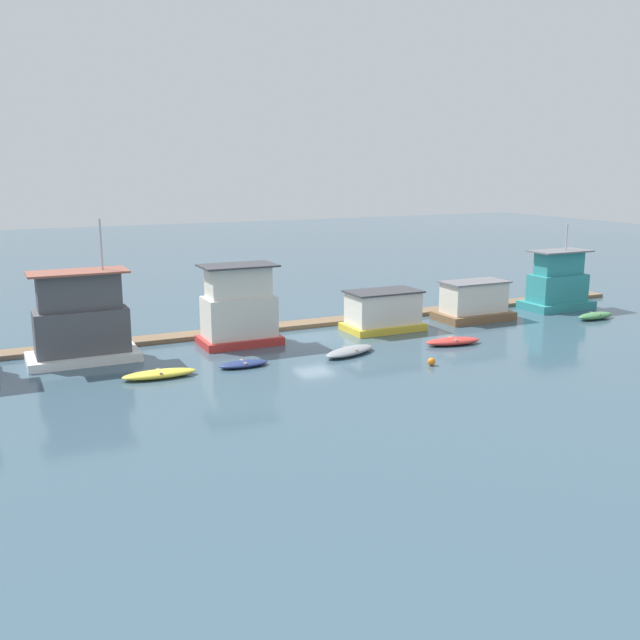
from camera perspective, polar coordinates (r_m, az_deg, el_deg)
ground_plane at (r=49.04m, az=-0.50°, el=-1.37°), size 200.00×200.00×0.00m
dock_walkway at (r=52.06m, az=-2.10°, el=-0.41°), size 59.60×1.77×0.30m
houseboat_white at (r=44.95m, az=-18.56°, el=-0.24°), size 6.48×3.50×8.51m
houseboat_red at (r=47.02m, az=-6.50°, el=0.89°), size 5.20×3.21×5.28m
houseboat_yellow at (r=51.12m, az=5.07°, el=0.71°), size 5.53×3.29×2.85m
houseboat_brown at (r=55.65m, az=12.20°, el=1.41°), size 5.75×3.37×2.97m
houseboat_teal at (r=61.64m, az=18.48°, el=2.69°), size 5.64×3.29×6.91m
dinghy_yellow at (r=40.68m, az=-12.72°, el=-4.23°), size 4.15×1.42×0.45m
dinghy_navy at (r=42.08m, az=-6.14°, el=-3.51°), size 2.99×1.26×0.35m
dinghy_grey at (r=44.52m, az=2.40°, el=-2.50°), size 4.22×2.69×0.45m
dinghy_red at (r=47.75m, az=10.57°, el=-1.67°), size 3.97×1.90×0.47m
dinghy_green at (r=58.61m, az=21.17°, el=0.32°), size 3.42×1.24×0.54m
mooring_post_near_right at (r=48.88m, az=-7.99°, el=-0.74°), size 0.27×0.27×1.33m
buoy_orange at (r=42.60m, az=8.91°, el=-3.31°), size 0.47×0.47×0.47m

